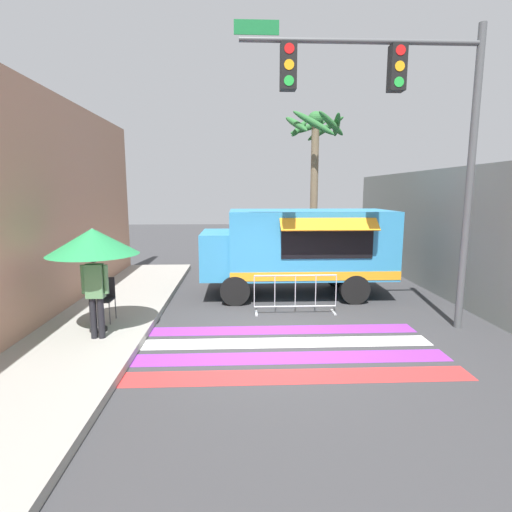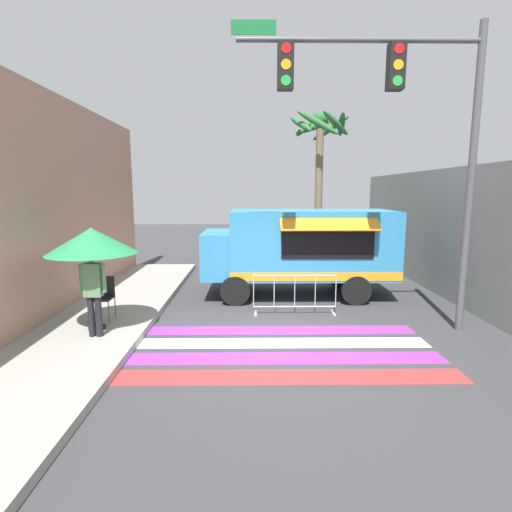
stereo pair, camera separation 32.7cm
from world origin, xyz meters
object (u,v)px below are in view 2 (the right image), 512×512
(food_truck, at_px, (297,246))
(folding_chair, at_px, (103,294))
(traffic_signal_pole, at_px, (398,112))
(vendor_person, at_px, (93,287))
(patio_umbrella, at_px, (92,241))
(palm_tree, at_px, (320,151))
(barricade_front, at_px, (295,295))

(food_truck, xyz_separation_m, folding_chair, (-4.73, -2.66, -0.74))
(traffic_signal_pole, bearing_deg, vendor_person, -173.35)
(traffic_signal_pole, xyz_separation_m, folding_chair, (-6.42, 0.42, -3.92))
(folding_chair, height_order, vendor_person, vendor_person)
(traffic_signal_pole, distance_m, folding_chair, 7.53)
(patio_umbrella, bearing_deg, vendor_person, -71.51)
(food_truck, distance_m, palm_tree, 5.14)
(folding_chair, height_order, barricade_front, folding_chair)
(folding_chair, distance_m, palm_tree, 9.68)
(food_truck, bearing_deg, traffic_signal_pole, -61.25)
(patio_umbrella, relative_size, folding_chair, 2.22)
(patio_umbrella, bearing_deg, food_truck, 35.91)
(barricade_front, bearing_deg, patio_umbrella, -160.87)
(patio_umbrella, height_order, palm_tree, palm_tree)
(traffic_signal_pole, bearing_deg, patio_umbrella, -177.43)
(vendor_person, distance_m, palm_tree, 10.20)
(patio_umbrella, xyz_separation_m, vendor_person, (0.15, -0.44, -0.87))
(food_truck, distance_m, patio_umbrella, 5.75)
(folding_chair, distance_m, vendor_person, 1.24)
(folding_chair, bearing_deg, food_truck, 15.23)
(food_truck, bearing_deg, folding_chair, -150.67)
(vendor_person, bearing_deg, barricade_front, 18.35)
(food_truck, distance_m, vendor_person, 5.89)
(food_truck, height_order, folding_chair, food_truck)
(food_truck, height_order, vendor_person, food_truck)
(palm_tree, bearing_deg, folding_chair, -132.41)
(vendor_person, height_order, barricade_front, vendor_person)
(vendor_person, bearing_deg, folding_chair, 95.42)
(patio_umbrella, relative_size, palm_tree, 0.36)
(food_truck, height_order, traffic_signal_pole, traffic_signal_pole)
(food_truck, bearing_deg, vendor_person, -139.81)
(folding_chair, distance_m, barricade_front, 4.57)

